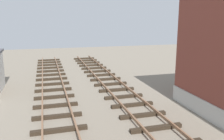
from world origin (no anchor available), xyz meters
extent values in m
cube|color=#2D2319|center=(1.42, 7.69, 0.09)|extent=(2.50, 0.24, 0.18)
cube|color=#2D2319|center=(1.42, 9.23, 0.09)|extent=(2.50, 0.24, 0.18)
cube|color=#2D2319|center=(1.42, 10.76, 0.09)|extent=(2.50, 0.24, 0.18)
cube|color=#2D2319|center=(1.42, 12.30, 0.09)|extent=(2.50, 0.24, 0.18)
cube|color=#2D2319|center=(1.42, 13.84, 0.09)|extent=(2.50, 0.24, 0.18)
cube|color=#2D2319|center=(1.42, 15.38, 0.09)|extent=(2.50, 0.24, 0.18)
cube|color=#2D2319|center=(1.42, 16.92, 0.09)|extent=(2.50, 0.24, 0.18)
cube|color=#2D2319|center=(1.42, 18.45, 0.09)|extent=(2.50, 0.24, 0.18)
cube|color=#2D2319|center=(1.42, 19.99, 0.09)|extent=(2.50, 0.24, 0.18)
cube|color=#2D2319|center=(1.42, 21.53, 0.09)|extent=(2.50, 0.24, 0.18)
cube|color=#2D2319|center=(1.42, 23.07, 0.09)|extent=(2.50, 0.24, 0.18)
cube|color=#2D2319|center=(1.42, 24.60, 0.09)|extent=(2.50, 0.24, 0.18)
cube|color=#2D2319|center=(1.42, 26.14, 0.09)|extent=(2.50, 0.24, 0.18)
cube|color=#2D2319|center=(1.42, 27.68, 0.09)|extent=(2.50, 0.24, 0.18)
cube|color=#2D2319|center=(-2.81, 8.69, 0.09)|extent=(2.50, 0.24, 0.18)
cube|color=#2D2319|center=(-2.81, 10.27, 0.09)|extent=(2.50, 0.24, 0.18)
cube|color=#2D2319|center=(-2.81, 11.85, 0.09)|extent=(2.50, 0.24, 0.18)
cube|color=#2D2319|center=(-2.81, 13.43, 0.09)|extent=(2.50, 0.24, 0.18)
cube|color=#2D2319|center=(-2.81, 15.02, 0.09)|extent=(2.50, 0.24, 0.18)
cube|color=#2D2319|center=(-2.81, 16.60, 0.09)|extent=(2.50, 0.24, 0.18)
cube|color=#2D2319|center=(-2.81, 18.18, 0.09)|extent=(2.50, 0.24, 0.18)
cube|color=#2D2319|center=(-2.81, 19.76, 0.09)|extent=(2.50, 0.24, 0.18)
cube|color=#2D2319|center=(-2.81, 21.34, 0.09)|extent=(2.50, 0.24, 0.18)
cube|color=#2D2319|center=(-2.81, 22.92, 0.09)|extent=(2.50, 0.24, 0.18)
cube|color=#2D2319|center=(-2.81, 24.50, 0.09)|extent=(2.50, 0.24, 0.18)
cube|color=#2D2319|center=(-2.81, 26.08, 0.09)|extent=(2.50, 0.24, 0.18)
cube|color=#2D2319|center=(-2.81, 27.66, 0.09)|extent=(2.50, 0.24, 0.18)
camera|label=1|loc=(-3.24, -1.36, 4.95)|focal=38.24mm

